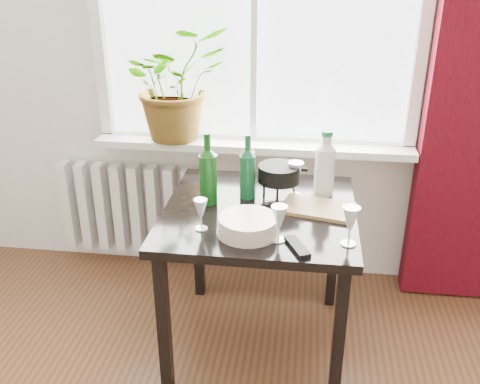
# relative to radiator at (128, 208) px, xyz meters

# --- Properties ---
(windowsill) EXTENTS (1.72, 0.20, 0.04)m
(windowsill) POSITION_rel_radiator_xyz_m (0.75, -0.03, 0.44)
(windowsill) COLOR silver
(windowsill) RESTS_ON ground
(radiator) EXTENTS (0.80, 0.10, 0.55)m
(radiator) POSITION_rel_radiator_xyz_m (0.00, 0.00, 0.00)
(radiator) COLOR silver
(radiator) RESTS_ON ground
(table) EXTENTS (0.85, 0.85, 0.74)m
(table) POSITION_rel_radiator_xyz_m (0.85, -0.63, 0.27)
(table) COLOR black
(table) RESTS_ON ground
(potted_plant) EXTENTS (0.71, 0.69, 0.60)m
(potted_plant) POSITION_rel_radiator_xyz_m (0.33, -0.01, 0.77)
(potted_plant) COLOR #256B1C
(potted_plant) RESTS_ON windowsill
(wine_bottle_left) EXTENTS (0.10, 0.10, 0.34)m
(wine_bottle_left) POSITION_rel_radiator_xyz_m (0.61, -0.60, 0.53)
(wine_bottle_left) COLOR #0C430F
(wine_bottle_left) RESTS_ON table
(wine_bottle_right) EXTENTS (0.08, 0.08, 0.31)m
(wine_bottle_right) POSITION_rel_radiator_xyz_m (0.78, -0.51, 0.51)
(wine_bottle_right) COLOR #0D4825
(wine_bottle_right) RESTS_ON table
(bottle_amber) EXTENTS (0.07, 0.07, 0.27)m
(bottle_amber) POSITION_rel_radiator_xyz_m (0.77, -0.40, 0.49)
(bottle_amber) COLOR brown
(bottle_amber) RESTS_ON table
(cleaning_bottle) EXTENTS (0.12, 0.12, 0.32)m
(cleaning_bottle) POSITION_rel_radiator_xyz_m (1.13, -0.44, 0.52)
(cleaning_bottle) COLOR silver
(cleaning_bottle) RESTS_ON table
(wineglass_front_right) EXTENTS (0.08, 0.08, 0.15)m
(wineglass_front_right) POSITION_rel_radiator_xyz_m (0.95, -0.90, 0.44)
(wineglass_front_right) COLOR silver
(wineglass_front_right) RESTS_ON table
(wineglass_far_right) EXTENTS (0.09, 0.09, 0.17)m
(wineglass_far_right) POSITION_rel_radiator_xyz_m (1.23, -0.90, 0.44)
(wineglass_far_right) COLOR silver
(wineglass_far_right) RESTS_ON table
(wineglass_back_center) EXTENTS (0.08, 0.08, 0.17)m
(wineglass_back_center) POSITION_rel_radiator_xyz_m (1.00, -0.47, 0.45)
(wineglass_back_center) COLOR silver
(wineglass_back_center) RESTS_ON table
(wineglass_back_left) EXTENTS (0.08, 0.08, 0.17)m
(wineglass_back_left) POSITION_rel_radiator_xyz_m (0.59, -0.43, 0.45)
(wineglass_back_left) COLOR #AFB8BD
(wineglass_back_left) RESTS_ON table
(wineglass_front_left) EXTENTS (0.06, 0.06, 0.14)m
(wineglass_front_left) POSITION_rel_radiator_xyz_m (0.63, -0.85, 0.43)
(wineglass_front_left) COLOR silver
(wineglass_front_left) RESTS_ON table
(plate_stack) EXTENTS (0.31, 0.31, 0.07)m
(plate_stack) POSITION_rel_radiator_xyz_m (0.83, -0.86, 0.39)
(plate_stack) COLOR beige
(plate_stack) RESTS_ON table
(fondue_pot) EXTENTS (0.28, 0.26, 0.15)m
(fondue_pot) POSITION_rel_radiator_xyz_m (0.92, -0.48, 0.44)
(fondue_pot) COLOR black
(fondue_pot) RESTS_ON table
(tv_remote) EXTENTS (0.11, 0.16, 0.02)m
(tv_remote) POSITION_rel_radiator_xyz_m (1.03, -0.96, 0.37)
(tv_remote) COLOR black
(tv_remote) RESTS_ON table
(cutting_board) EXTENTS (0.35, 0.26, 0.02)m
(cutting_board) POSITION_rel_radiator_xyz_m (1.11, -0.60, 0.37)
(cutting_board) COLOR olive
(cutting_board) RESTS_ON table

